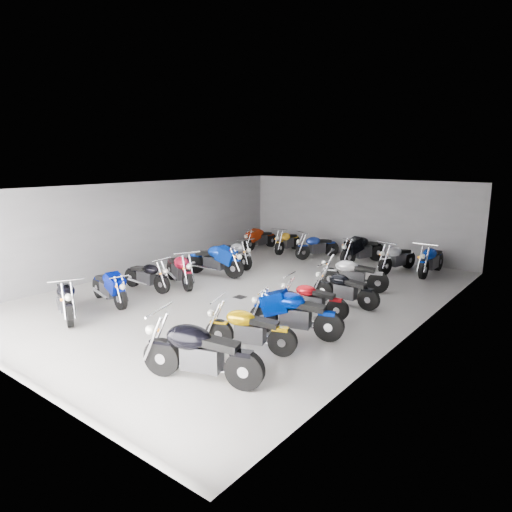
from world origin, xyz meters
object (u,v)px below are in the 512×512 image
Objects in this scene: motorcycle_left_b at (109,287)px; motorcycle_back_a at (260,239)px; motorcycle_left_f at (235,254)px; motorcycle_right_a at (200,353)px; motorcycle_right_b at (249,329)px; motorcycle_back_b at (287,241)px; motorcycle_right_d at (312,299)px; motorcycle_left_d at (179,269)px; motorcycle_right_c at (294,314)px; motorcycle_right_f at (353,274)px; motorcycle_left_a at (66,298)px; drain_grate at (240,297)px; motorcycle_back_f at (431,260)px; motorcycle_left_c at (147,276)px; motorcycle_left_e at (215,260)px; motorcycle_right_e at (345,289)px; motorcycle_back_e at (397,258)px; motorcycle_back_c at (317,246)px; motorcycle_back_d at (362,250)px.

motorcycle_back_a is at bearing -160.13° from motorcycle_left_b.
motorcycle_left_f is 0.89× the size of motorcycle_right_a.
motorcycle_right_b is 10.45m from motorcycle_back_b.
motorcycle_back_a reaches higher than motorcycle_right_d.
motorcycle_right_c is at bearing 100.20° from motorcycle_left_d.
motorcycle_right_f is 6.02m from motorcycle_back_b.
motorcycle_right_b is at bearing 129.40° from motorcycle_left_a.
drain_grate is at bearing 174.87° from motorcycle_left_a.
motorcycle_back_a is 0.91× the size of motorcycle_back_f.
motorcycle_back_f is at bearing 59.75° from drain_grate.
motorcycle_left_d is 6.64m from motorcycle_right_a.
motorcycle_left_c is at bearing 40.63° from motorcycle_right_a.
motorcycle_right_c is at bearing 113.42° from motorcycle_left_b.
drain_grate is 0.16× the size of motorcycle_back_a.
motorcycle_left_a is at bearing -11.48° from motorcycle_left_e.
motorcycle_left_a is at bearing 119.73° from motorcycle_right_d.
motorcycle_right_c is 1.10× the size of motorcycle_right_e.
motorcycle_left_b is 1.01× the size of motorcycle_back_a.
motorcycle_left_a reaches higher than motorcycle_right_e.
drain_grate is 3.03m from motorcycle_left_c.
motorcycle_left_e is (0.20, 4.12, 0.06)m from motorcycle_left_b.
motorcycle_right_f is at bearing 99.51° from motorcycle_back_e.
motorcycle_left_a is at bearing 128.26° from motorcycle_right_f.
drain_grate is 0.16× the size of motorcycle_right_e.
motorcycle_left_e is at bearing 29.78° from motorcycle_right_b.
motorcycle_right_e is 0.96× the size of motorcycle_right_f.
motorcycle_left_c is 5.60m from motorcycle_right_b.
motorcycle_right_c reaches higher than motorcycle_left_d.
motorcycle_left_f is 7.71m from motorcycle_right_b.
motorcycle_back_f is (1.05, 6.26, 0.08)m from motorcycle_right_d.
motorcycle_right_f is at bearing 149.35° from motorcycle_left_b.
motorcycle_back_c is (-3.87, 7.54, -0.05)m from motorcycle_right_c.
motorcycle_right_b is 4.06m from motorcycle_right_e.
motorcycle_left_d is 5.43m from motorcycle_right_c.
motorcycle_right_c is 1.16× the size of motorcycle_right_d.
motorcycle_back_f is at bearing 174.25° from motorcycle_back_b.
motorcycle_left_a reaches higher than motorcycle_left_b.
motorcycle_right_b is (4.99, 1.29, -0.03)m from motorcycle_left_a.
motorcycle_right_a is at bearing 104.38° from motorcycle_back_e.
motorcycle_right_a reaches higher than motorcycle_left_a.
motorcycle_back_c is 4.55m from motorcycle_back_f.
motorcycle_left_b is (-0.13, 1.37, -0.03)m from motorcycle_left_a.
motorcycle_right_e is (0.23, 1.36, 0.02)m from motorcycle_right_d.
motorcycle_back_f is (5.89, 4.77, -0.02)m from motorcycle_left_e.
motorcycle_left_c is 0.97× the size of motorcycle_back_a.
motorcycle_left_c is 7.48m from motorcycle_back_b.
motorcycle_back_e is (5.09, 3.05, 0.00)m from motorcycle_left_f.
motorcycle_back_a is at bearing 13.37° from motorcycle_right_a.
drain_grate is 6.39m from motorcycle_back_d.
motorcycle_back_d is at bearing 136.16° from motorcycle_left_e.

